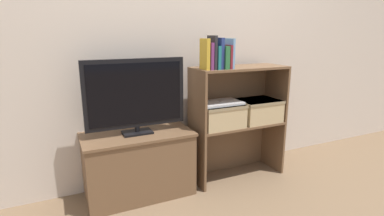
% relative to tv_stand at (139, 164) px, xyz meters
% --- Properties ---
extents(ground_plane, '(16.00, 16.00, 0.00)m').
position_rel_tv_stand_xyz_m(ground_plane, '(0.44, -0.20, -0.25)').
color(ground_plane, brown).
extents(wall_back, '(10.00, 0.05, 2.40)m').
position_rel_tv_stand_xyz_m(wall_back, '(0.44, 0.23, 0.95)').
color(wall_back, beige).
rests_on(wall_back, ground_plane).
extents(tv_stand, '(0.83, 0.42, 0.51)m').
position_rel_tv_stand_xyz_m(tv_stand, '(0.00, 0.00, 0.00)').
color(tv_stand, brown).
rests_on(tv_stand, ground_plane).
extents(tv, '(0.75, 0.14, 0.56)m').
position_rel_tv_stand_xyz_m(tv, '(0.00, -0.00, 0.55)').
color(tv, black).
rests_on(tv, tv_stand).
extents(bookshelf_lower_tier, '(0.81, 0.33, 0.49)m').
position_rel_tv_stand_xyz_m(bookshelf_lower_tier, '(0.88, 0.02, 0.05)').
color(bookshelf_lower_tier, brown).
rests_on(bookshelf_lower_tier, ground_plane).
extents(bookshelf_upper_tier, '(0.81, 0.33, 0.49)m').
position_rel_tv_stand_xyz_m(bookshelf_upper_tier, '(0.88, 0.02, 0.54)').
color(bookshelf_upper_tier, brown).
rests_on(bookshelf_upper_tier, bookshelf_lower_tier).
extents(book_mustard, '(0.03, 0.12, 0.23)m').
position_rel_tv_stand_xyz_m(book_mustard, '(0.52, -0.10, 0.84)').
color(book_mustard, gold).
rests_on(book_mustard, bookshelf_upper_tier).
extents(book_plum, '(0.03, 0.14, 0.20)m').
position_rel_tv_stand_xyz_m(book_plum, '(0.55, -0.10, 0.82)').
color(book_plum, '#6B2D66').
rests_on(book_plum, bookshelf_upper_tier).
extents(book_charcoal, '(0.02, 0.13, 0.25)m').
position_rel_tv_stand_xyz_m(book_charcoal, '(0.58, -0.10, 0.85)').
color(book_charcoal, '#232328').
rests_on(book_charcoal, bookshelf_upper_tier).
extents(book_teal, '(0.02, 0.14, 0.18)m').
position_rel_tv_stand_xyz_m(book_teal, '(0.61, -0.10, 0.81)').
color(book_teal, '#1E7075').
rests_on(book_teal, bookshelf_upper_tier).
extents(book_navy, '(0.03, 0.12, 0.24)m').
position_rel_tv_stand_xyz_m(book_navy, '(0.64, -0.10, 0.84)').
color(book_navy, navy).
rests_on(book_navy, bookshelf_upper_tier).
extents(book_forest, '(0.04, 0.15, 0.17)m').
position_rel_tv_stand_xyz_m(book_forest, '(0.68, -0.10, 0.81)').
color(book_forest, '#286638').
rests_on(book_forest, bookshelf_upper_tier).
extents(book_maroon, '(0.02, 0.15, 0.18)m').
position_rel_tv_stand_xyz_m(book_maroon, '(0.71, -0.10, 0.81)').
color(book_maroon, maroon).
rests_on(book_maroon, bookshelf_upper_tier).
extents(book_skyblue, '(0.02, 0.14, 0.23)m').
position_rel_tv_stand_xyz_m(book_skyblue, '(0.73, -0.10, 0.84)').
color(book_skyblue, '#709ECC').
rests_on(book_skyblue, bookshelf_upper_tier).
extents(storage_basket_left, '(0.36, 0.29, 0.19)m').
position_rel_tv_stand_xyz_m(storage_basket_left, '(0.69, -0.05, 0.34)').
color(storage_basket_left, tan).
rests_on(storage_basket_left, bookshelf_lower_tier).
extents(storage_basket_right, '(0.36, 0.29, 0.19)m').
position_rel_tv_stand_xyz_m(storage_basket_right, '(1.07, -0.05, 0.34)').
color(storage_basket_right, tan).
rests_on(storage_basket_right, bookshelf_lower_tier).
extents(laptop, '(0.35, 0.23, 0.02)m').
position_rel_tv_stand_xyz_m(laptop, '(0.69, -0.05, 0.44)').
color(laptop, white).
rests_on(laptop, storage_basket_left).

